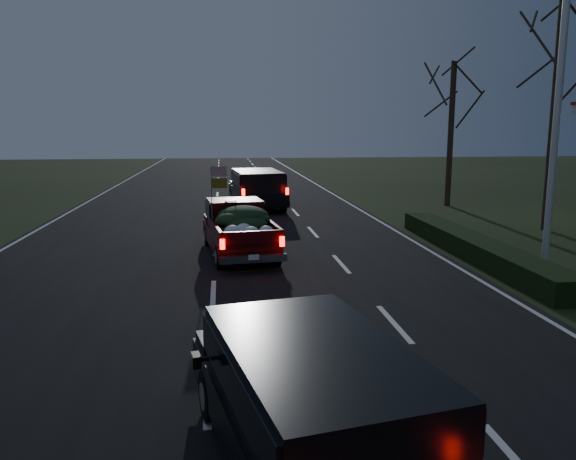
{
  "coord_description": "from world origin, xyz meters",
  "views": [
    {
      "loc": [
        0.25,
        -12.81,
        3.85
      ],
      "look_at": [
        1.9,
        1.07,
        1.3
      ],
      "focal_mm": 35.0,
      "sensor_mm": 36.0,
      "label": 1
    }
  ],
  "objects_px": {
    "pickup_truck": "(239,225)",
    "rear_suv": "(312,395)",
    "lead_suv": "(257,185)",
    "light_pole": "(561,67)"
  },
  "relations": [
    {
      "from": "light_pole",
      "to": "rear_suv",
      "type": "distance_m",
      "value": 13.19
    },
    {
      "from": "pickup_truck",
      "to": "lead_suv",
      "type": "height_order",
      "value": "pickup_truck"
    },
    {
      "from": "pickup_truck",
      "to": "rear_suv",
      "type": "xyz_separation_m",
      "value": [
        0.44,
        -11.36,
        0.07
      ]
    },
    {
      "from": "lead_suv",
      "to": "rear_suv",
      "type": "relative_size",
      "value": 1.12
    },
    {
      "from": "rear_suv",
      "to": "lead_suv",
      "type": "bearing_deg",
      "value": 76.5
    },
    {
      "from": "light_pole",
      "to": "lead_suv",
      "type": "xyz_separation_m",
      "value": [
        -7.55,
        12.08,
        -4.35
      ]
    },
    {
      "from": "light_pole",
      "to": "lead_suv",
      "type": "distance_m",
      "value": 14.9
    },
    {
      "from": "light_pole",
      "to": "rear_suv",
      "type": "bearing_deg",
      "value": -132.15
    },
    {
      "from": "light_pole",
      "to": "rear_suv",
      "type": "height_order",
      "value": "light_pole"
    },
    {
      "from": "light_pole",
      "to": "pickup_truck",
      "type": "height_order",
      "value": "light_pole"
    }
  ]
}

